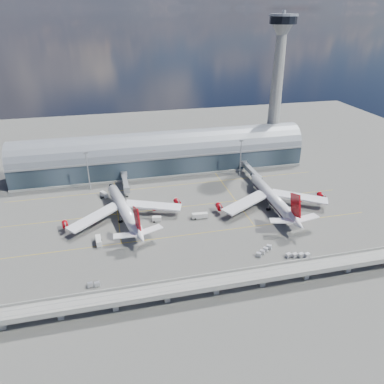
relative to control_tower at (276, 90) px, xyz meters
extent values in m
plane|color=#474744|center=(-85.00, -83.00, -51.64)|extent=(500.00, 500.00, 0.00)
cube|color=gold|center=(-85.00, -93.00, -51.63)|extent=(200.00, 0.25, 0.01)
cube|color=gold|center=(-85.00, -63.00, -51.63)|extent=(200.00, 0.25, 0.01)
cube|color=gold|center=(-85.00, -33.00, -51.63)|extent=(200.00, 0.25, 0.01)
cube|color=gold|center=(-120.00, -53.00, -51.63)|extent=(0.25, 80.00, 0.01)
cube|color=gold|center=(-50.00, -53.00, -51.63)|extent=(0.25, 80.00, 0.01)
cube|color=#1E2932|center=(-85.00, -5.00, -44.64)|extent=(200.00, 28.00, 14.00)
cylinder|color=gray|center=(-85.00, -5.00, -37.64)|extent=(200.00, 28.00, 28.00)
cube|color=gray|center=(-85.00, -19.00, -37.64)|extent=(200.00, 1.00, 1.20)
cube|color=gray|center=(-85.00, -5.00, -51.04)|extent=(200.00, 30.00, 1.20)
cube|color=gray|center=(0.00, 0.00, -47.64)|extent=(18.00, 18.00, 8.00)
cone|color=gray|center=(0.00, 0.00, -6.64)|extent=(10.00, 10.00, 90.00)
cone|color=gray|center=(0.00, 0.00, 40.36)|extent=(16.00, 16.00, 8.00)
cylinder|color=black|center=(0.00, 0.00, 45.36)|extent=(18.00, 18.00, 5.00)
cylinder|color=gray|center=(0.00, 0.00, 48.36)|extent=(19.00, 19.00, 1.50)
cylinder|color=gray|center=(0.00, 0.00, 49.86)|extent=(2.40, 2.40, 3.00)
cube|color=gray|center=(-85.00, -138.00, -46.14)|extent=(220.00, 8.50, 1.20)
cube|color=gray|center=(-85.00, -142.00, -45.04)|extent=(220.00, 0.40, 1.20)
cube|color=gray|center=(-85.00, -134.00, -45.04)|extent=(220.00, 0.40, 1.20)
cube|color=gray|center=(-85.00, -139.50, -45.49)|extent=(220.00, 0.12, 0.12)
cube|color=gray|center=(-85.00, -136.50, -45.49)|extent=(220.00, 0.12, 0.12)
cube|color=gray|center=(-165.00, -138.00, -49.14)|extent=(2.20, 2.20, 5.00)
cube|color=gray|center=(-145.00, -138.00, -49.14)|extent=(2.20, 2.20, 5.00)
cube|color=gray|center=(-125.00, -138.00, -49.14)|extent=(2.20, 2.20, 5.00)
cube|color=gray|center=(-105.00, -138.00, -49.14)|extent=(2.20, 2.20, 5.00)
cube|color=gray|center=(-85.00, -138.00, -49.14)|extent=(2.20, 2.20, 5.00)
cube|color=gray|center=(-65.00, -138.00, -49.14)|extent=(2.20, 2.20, 5.00)
cube|color=gray|center=(-45.00, -138.00, -49.14)|extent=(2.20, 2.20, 5.00)
cube|color=gray|center=(-25.00, -138.00, -49.14)|extent=(2.20, 2.20, 5.00)
cylinder|color=gray|center=(-135.00, -28.00, -39.14)|extent=(0.70, 0.70, 25.00)
cube|color=gray|center=(-135.00, -28.00, -26.44)|extent=(3.00, 0.40, 1.00)
cylinder|color=gray|center=(-35.00, -28.00, -39.14)|extent=(0.70, 0.70, 25.00)
cube|color=gray|center=(-35.00, -28.00, -26.44)|extent=(3.00, 0.40, 1.00)
cylinder|color=white|center=(-116.58, -68.21, -45.64)|extent=(15.29, 51.55, 6.19)
cone|color=white|center=(-121.70, -40.13, -45.64)|extent=(7.47, 8.72, 6.19)
cone|color=white|center=(-111.11, -98.18, -44.87)|extent=(8.17, 12.52, 6.19)
cube|color=#9E060D|center=(-111.63, -95.33, -37.23)|extent=(2.74, 11.49, 12.80)
cube|color=white|center=(-132.15, -73.01, -46.42)|extent=(29.24, 25.40, 2.50)
cube|color=white|center=(-100.31, -67.20, -46.42)|extent=(32.05, 16.82, 2.50)
cylinder|color=#9E060D|center=(-133.08, -71.22, -48.16)|extent=(3.91, 5.31, 3.09)
cylinder|color=#9E060D|center=(-147.24, -73.80, -48.16)|extent=(3.91, 5.31, 3.09)
cylinder|color=#9E060D|center=(-100.07, -65.20, -48.16)|extent=(3.91, 5.31, 3.09)
cylinder|color=#9E060D|center=(-85.92, -62.61, -48.16)|extent=(3.91, 5.31, 3.09)
cylinder|color=gray|center=(-119.82, -50.42, -50.19)|extent=(0.48, 0.48, 2.90)
cylinder|color=gray|center=(-118.93, -72.57, -50.19)|extent=(0.58, 0.58, 2.90)
cylinder|color=gray|center=(-112.84, -71.46, -50.19)|extent=(0.58, 0.58, 2.90)
cylinder|color=black|center=(-118.93, -72.57, -51.10)|extent=(2.35, 1.81, 1.45)
cylinder|color=black|center=(-112.84, -71.46, -51.10)|extent=(2.35, 1.81, 1.45)
cylinder|color=white|center=(-32.34, -74.22, -45.45)|extent=(6.78, 50.80, 6.08)
cone|color=white|center=(-31.95, -45.72, -45.45)|extent=(6.20, 8.47, 6.08)
cone|color=white|center=(-32.76, -104.82, -44.61)|extent=(6.26, 12.67, 6.08)
cube|color=#9E060D|center=(-32.72, -101.68, -36.64)|extent=(0.91, 12.55, 13.89)
cube|color=white|center=(-48.79, -76.09, -46.29)|extent=(31.97, 21.93, 2.60)
cube|color=white|center=(-15.95, -76.55, -46.29)|extent=(31.77, 22.59, 2.60)
cylinder|color=black|center=(-32.34, -74.22, -47.12)|extent=(5.80, 45.58, 5.17)
cylinder|color=#9E060D|center=(-49.37, -73.99, -48.18)|extent=(3.43, 5.29, 3.36)
cylinder|color=#9E060D|center=(-63.97, -73.79, -48.18)|extent=(3.43, 5.29, 3.36)
cylinder|color=#9E060D|center=(-15.31, -74.46, -48.18)|extent=(3.43, 5.29, 3.36)
cylinder|color=#9E060D|center=(-0.71, -74.66, -48.18)|extent=(3.43, 5.29, 3.36)
cylinder|color=gray|center=(-32.09, -56.34, -50.06)|extent=(0.52, 0.52, 3.15)
cylinder|color=gray|center=(-35.75, -78.37, -50.06)|extent=(0.63, 0.63, 3.15)
cylinder|color=gray|center=(-29.04, -78.46, -50.06)|extent=(0.63, 0.63, 3.15)
cylinder|color=black|center=(-35.75, -78.37, -51.06)|extent=(2.33, 1.60, 1.57)
cylinder|color=black|center=(-29.04, -78.46, -51.06)|extent=(2.33, 1.60, 1.57)
cube|color=gray|center=(-113.08, -31.00, -46.44)|extent=(3.00, 24.00, 3.00)
cube|color=gray|center=(-113.08, -43.00, -46.44)|extent=(3.60, 3.60, 3.40)
cylinder|color=gray|center=(-113.08, -19.00, -46.44)|extent=(4.40, 4.40, 4.00)
cylinder|color=gray|center=(-113.08, -43.00, -49.94)|extent=(0.50, 0.50, 3.40)
cylinder|color=black|center=(-113.08, -43.00, -51.29)|extent=(1.40, 0.80, 0.80)
cube|color=gray|center=(-28.84, -33.00, -46.44)|extent=(3.00, 28.00, 3.00)
cube|color=gray|center=(-28.84, -47.00, -46.44)|extent=(3.60, 3.60, 3.40)
cylinder|color=gray|center=(-28.84, -19.00, -46.44)|extent=(4.40, 4.40, 4.00)
cylinder|color=gray|center=(-28.84, -47.00, -49.94)|extent=(0.50, 0.50, 3.40)
cylinder|color=black|center=(-28.84, -47.00, -51.29)|extent=(1.40, 0.80, 0.80)
cube|color=beige|center=(-130.65, -90.77, -49.88)|extent=(3.08, 7.85, 2.86)
cylinder|color=black|center=(-130.47, -88.32, -51.14)|extent=(2.81, 1.19, 0.99)
cylinder|color=black|center=(-130.83, -93.23, -51.14)|extent=(2.81, 1.19, 0.99)
cube|color=beige|center=(-99.74, -75.84, -50.09)|extent=(5.13, 3.01, 2.51)
cylinder|color=black|center=(-98.22, -75.58, -51.20)|extent=(1.27, 2.53, 0.87)
cylinder|color=black|center=(-101.26, -76.10, -51.20)|extent=(1.27, 2.53, 0.87)
cube|color=beige|center=(-76.26, -78.10, -49.93)|extent=(8.69, 3.06, 2.77)
cylinder|color=black|center=(-73.53, -77.90, -51.16)|extent=(1.15, 2.73, 0.96)
cylinder|color=black|center=(-78.98, -78.29, -51.16)|extent=(1.15, 2.73, 0.96)
cube|color=beige|center=(-23.77, -85.94, -50.02)|extent=(2.53, 6.15, 2.63)
cylinder|color=black|center=(-23.71, -84.00, -51.18)|extent=(2.56, 0.99, 0.91)
cylinder|color=black|center=(-23.84, -87.89, -51.18)|extent=(2.56, 0.99, 0.91)
cube|color=beige|center=(-34.18, -61.90, -50.25)|extent=(2.03, 4.36, 2.26)
cylinder|color=black|center=(-34.17, -60.51, -51.25)|extent=(2.18, 0.80, 0.78)
cylinder|color=black|center=(-34.19, -63.29, -51.25)|extent=(2.18, 0.80, 0.78)
cube|color=beige|center=(-126.66, -39.25, -49.99)|extent=(5.19, 6.53, 2.68)
cylinder|color=black|center=(-125.66, -37.54, -51.17)|extent=(2.69, 2.11, 0.93)
cylinder|color=black|center=(-127.67, -40.95, -51.17)|extent=(2.69, 2.11, 0.93)
cube|color=gray|center=(-134.53, -122.27, -51.37)|extent=(2.80, 2.06, 0.32)
cube|color=silver|center=(-134.53, -122.27, -50.50)|extent=(2.36, 1.90, 1.62)
cube|color=gray|center=(-131.75, -122.65, -51.37)|extent=(2.80, 2.06, 0.32)
cube|color=silver|center=(-131.75, -122.65, -50.50)|extent=(2.36, 1.90, 1.62)
cube|color=gray|center=(-45.21, -122.41, -51.36)|extent=(3.02, 2.34, 0.34)
cube|color=silver|center=(-45.21, -122.41, -50.46)|extent=(2.55, 2.13, 1.68)
cube|color=gray|center=(-42.37, -123.05, -51.36)|extent=(3.02, 2.34, 0.34)
cube|color=silver|center=(-42.37, -123.05, -50.46)|extent=(2.55, 2.13, 1.68)
cube|color=gray|center=(-39.53, -123.69, -51.36)|extent=(3.02, 2.34, 0.34)
cube|color=silver|center=(-39.53, -123.69, -50.46)|extent=(2.55, 2.13, 1.68)
cube|color=gray|center=(-36.69, -124.34, -51.36)|extent=(3.02, 2.34, 0.34)
cube|color=silver|center=(-36.69, -124.34, -50.46)|extent=(2.55, 2.13, 1.68)
cube|color=gray|center=(-58.50, -118.72, -51.36)|extent=(3.21, 2.94, 0.33)
cube|color=silver|center=(-58.50, -118.72, -50.47)|extent=(2.78, 2.61, 1.67)
cube|color=gray|center=(-56.07, -117.15, -51.36)|extent=(3.21, 2.94, 0.33)
cube|color=silver|center=(-56.07, -117.15, -50.47)|extent=(2.78, 2.61, 1.67)
cube|color=gray|center=(-53.63, -115.59, -51.36)|extent=(3.21, 2.94, 0.33)
cube|color=silver|center=(-53.63, -115.59, -50.47)|extent=(2.78, 2.61, 1.67)
cube|color=gray|center=(-51.20, -114.02, -51.36)|extent=(3.21, 2.94, 0.33)
cube|color=silver|center=(-51.20, -114.02, -50.47)|extent=(2.78, 2.61, 1.67)
camera|label=1|loc=(-121.73, -250.70, 52.06)|focal=35.00mm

